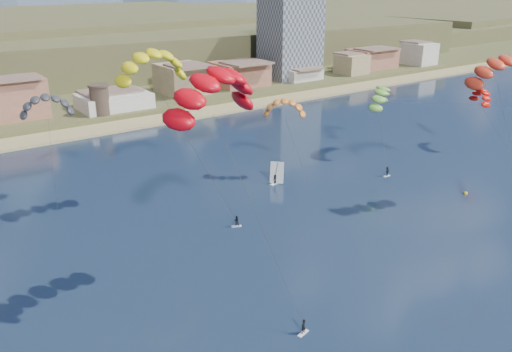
# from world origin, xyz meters

# --- Properties ---
(ground) EXTENTS (2400.00, 2400.00, 0.00)m
(ground) POSITION_xyz_m (0.00, 0.00, 0.00)
(ground) COLOR black
(ground) RESTS_ON ground
(beach) EXTENTS (2200.00, 12.00, 0.90)m
(beach) POSITION_xyz_m (0.00, 106.00, 0.25)
(beach) COLOR tan
(beach) RESTS_ON ground
(foothills) EXTENTS (940.00, 210.00, 18.00)m
(foothills) POSITION_xyz_m (22.39, 232.47, 9.08)
(foothills) COLOR brown
(foothills) RESTS_ON ground
(apartment_tower) EXTENTS (20.00, 16.00, 32.00)m
(apartment_tower) POSITION_xyz_m (85.00, 128.00, 17.82)
(apartment_tower) COLOR gray
(apartment_tower) RESTS_ON ground
(watchtower) EXTENTS (5.82, 5.82, 8.60)m
(watchtower) POSITION_xyz_m (5.00, 114.00, 6.37)
(watchtower) COLOR #47382D
(watchtower) RESTS_ON ground
(kitesurfer_red) EXTENTS (14.67, 17.78, 31.49)m
(kitesurfer_red) POSITION_xyz_m (-14.08, 20.83, 27.54)
(kitesurfer_red) COLOR silver
(kitesurfer_red) RESTS_ON ground
(kitesurfer_yellow) EXTENTS (14.42, 16.73, 30.46)m
(kitesurfer_yellow) POSITION_xyz_m (-8.09, 49.29, 26.11)
(kitesurfer_yellow) COLOR silver
(kitesurfer_yellow) RESTS_ON ground
(kitesurfer_orange) EXTENTS (14.33, 17.91, 29.47)m
(kitesurfer_orange) POSITION_xyz_m (38.68, 17.42, 25.07)
(kitesurfer_orange) COLOR silver
(kitesurfer_orange) RESTS_ON ground
(kitesurfer_green) EXTENTS (15.54, 16.78, 19.47)m
(kitesurfer_green) POSITION_xyz_m (46.04, 48.71, 14.11)
(kitesurfer_green) COLOR silver
(kitesurfer_green) RESTS_ON ground
(distant_kite_dark) EXTENTS (9.99, 6.75, 21.37)m
(distant_kite_dark) POSITION_xyz_m (-21.47, 64.74, 18.45)
(distant_kite_dark) COLOR #262626
(distant_kite_dark) RESTS_ON ground
(distant_kite_orange) EXTENTS (8.65, 8.46, 18.10)m
(distant_kite_orange) POSITION_xyz_m (19.77, 49.80, 15.13)
(distant_kite_orange) COLOR #262626
(distant_kite_orange) RESTS_ON ground
(distant_kite_red) EXTENTS (7.23, 8.56, 16.02)m
(distant_kite_red) POSITION_xyz_m (69.24, 38.40, 13.00)
(distant_kite_red) COLOR #262626
(distant_kite_red) RESTS_ON ground
(windsurfer) EXTENTS (2.57, 2.81, 4.44)m
(windsurfer) POSITION_xyz_m (15.99, 47.44, 1.41)
(windsurfer) COLOR silver
(windsurfer) RESTS_ON ground
(buoy) EXTENTS (0.74, 0.74, 0.74)m
(buoy) POSITION_xyz_m (42.06, 22.08, 0.13)
(buoy) COLOR yellow
(buoy) RESTS_ON ground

